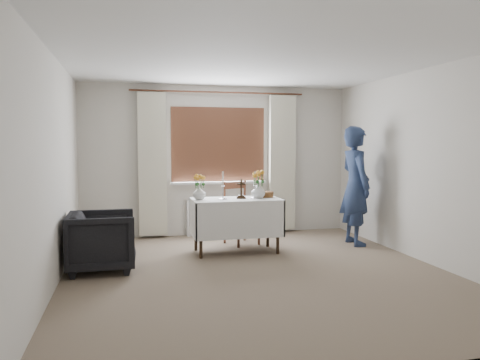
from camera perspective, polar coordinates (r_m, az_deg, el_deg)
The scene contains 12 objects.
ground at distance 5.67m, azimuth 2.20°, elevation -11.27°, with size 5.00×5.00×0.00m, color #806C58.
altar_table at distance 6.63m, azimuth -0.47°, elevation -5.57°, with size 1.24×0.64×0.76m, color white.
wooden_chair at distance 7.16m, azimuth 0.21°, elevation -4.05°, with size 0.44×0.44×0.95m, color brown, non-canonical shape.
armchair at distance 5.93m, azimuth -16.48°, elevation -7.15°, with size 0.77×0.79×0.72m, color black.
person at distance 7.30m, azimuth 13.90°, elevation -0.68°, with size 0.66×0.43×1.80m, color navy.
radiator at distance 7.91m, azimuth -2.55°, elevation -4.53°, with size 1.10×0.10×0.60m, color silver.
wooden_cross at distance 6.59m, azimuth 0.16°, elevation -1.08°, with size 0.13×0.09×0.28m, color black, non-canonical shape.
candlestick_left at distance 6.47m, azimuth -2.10°, elevation -0.67°, with size 0.11×0.11×0.39m, color silver, non-canonical shape.
candlestick_right at distance 6.60m, azimuth 1.82°, elevation -0.63°, with size 0.11×0.11×0.38m, color silver, non-canonical shape.
flower_vase_left at distance 6.48m, azimuth -4.99°, elevation -1.58°, with size 0.18×0.18×0.19m, color silver.
flower_vase_right at distance 6.62m, azimuth 2.24°, elevation -1.36°, with size 0.20×0.20×0.21m, color silver.
wicker_basket at distance 6.78m, azimuth 3.19°, elevation -1.75°, with size 0.22×0.22×0.08m, color brown.
Camera 1 is at (-1.48, -5.25, 1.54)m, focal length 35.00 mm.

